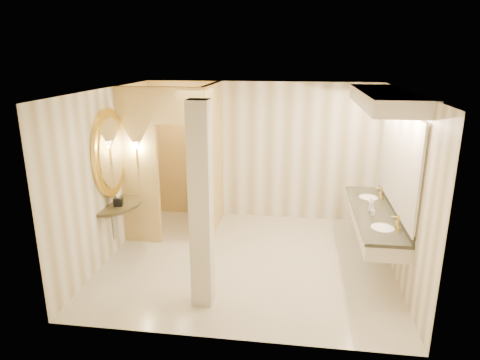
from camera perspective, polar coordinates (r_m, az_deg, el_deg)
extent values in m
plane|color=beige|center=(7.03, 1.05, -10.64)|extent=(4.50, 4.50, 0.00)
plane|color=silver|center=(6.27, 1.18, 11.86)|extent=(4.50, 4.50, 0.00)
cube|color=white|center=(8.45, 2.74, 3.83)|extent=(4.50, 0.02, 2.70)
cube|color=white|center=(4.66, -1.84, -7.09)|extent=(4.50, 0.02, 2.70)
cube|color=white|center=(7.13, -17.14, 0.67)|extent=(0.02, 4.00, 2.70)
cube|color=white|center=(6.65, 20.73, -0.81)|extent=(0.02, 4.00, 2.70)
cube|color=#E3C977|center=(7.84, -3.61, 2.79)|extent=(0.10, 1.50, 2.70)
cube|color=#E3C977|center=(7.45, -13.28, 1.64)|extent=(0.65, 0.10, 2.70)
cube|color=#E3C977|center=(7.02, -8.25, 9.75)|extent=(0.80, 0.10, 0.60)
cube|color=beige|center=(7.59, -4.49, -0.03)|extent=(0.16, 0.80, 2.10)
cylinder|color=gold|center=(7.34, -13.58, 3.00)|extent=(0.03, 0.03, 0.30)
cone|color=beige|center=(7.30, -13.68, 4.53)|extent=(0.14, 0.14, 0.14)
cube|color=beige|center=(6.99, 17.44, -5.05)|extent=(0.60, 2.43, 0.24)
cube|color=black|center=(6.95, 17.53, -4.13)|extent=(0.64, 2.47, 0.05)
cube|color=black|center=(6.98, 19.84, -3.65)|extent=(0.03, 2.43, 0.10)
ellipsoid|color=white|center=(6.35, 18.44, -6.39)|extent=(0.40, 0.44, 0.15)
cylinder|color=gold|center=(6.35, 20.32, -5.34)|extent=(0.03, 0.03, 0.22)
ellipsoid|color=white|center=(7.57, 16.74, -2.51)|extent=(0.40, 0.44, 0.15)
cylinder|color=gold|center=(7.56, 18.32, -1.63)|extent=(0.03, 0.03, 0.22)
cube|color=white|center=(6.76, 20.45, 2.57)|extent=(0.03, 2.43, 1.40)
cube|color=beige|center=(6.56, 18.86, 10.24)|extent=(0.75, 2.63, 0.22)
cylinder|color=black|center=(7.29, -16.61, -3.09)|extent=(1.09, 1.09, 0.05)
cube|color=beige|center=(7.37, -16.14, -5.30)|extent=(0.10, 0.10, 0.60)
cylinder|color=gold|center=(7.05, -17.04, 3.43)|extent=(0.07, 1.09, 1.09)
cylinder|color=white|center=(7.03, -16.74, 3.42)|extent=(0.02, 0.87, 0.87)
cube|color=beige|center=(5.42, -5.22, -3.65)|extent=(0.27, 0.27, 2.70)
cube|color=black|center=(7.09, -15.94, -2.78)|extent=(0.16, 0.16, 0.14)
imported|color=white|center=(8.67, -5.55, -2.61)|extent=(0.62, 0.82, 0.74)
imported|color=beige|center=(6.72, 17.31, -4.04)|extent=(0.06, 0.06, 0.12)
imported|color=silver|center=(7.24, 17.01, -2.61)|extent=(0.10, 0.10, 0.10)
imported|color=#C6B28C|center=(6.88, 17.11, -3.13)|extent=(0.09, 0.10, 0.21)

